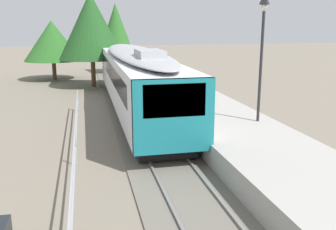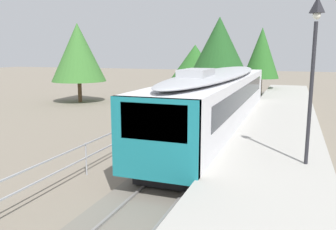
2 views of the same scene
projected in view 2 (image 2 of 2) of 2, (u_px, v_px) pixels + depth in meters
ground_plane at (107, 168)px, 13.81m from camera, size 160.00×160.00×0.00m
track_rails at (178, 176)px, 12.79m from camera, size 3.20×60.00×0.14m
commuter_train at (219, 97)px, 18.86m from camera, size 2.82×18.91×3.74m
station_platform at (270, 176)px, 11.62m from camera, size 3.90×60.00×0.90m
platform_lamp_mid_platform at (314, 50)px, 10.82m from camera, size 0.34×0.34×5.35m
tree_behind_carpark at (219, 49)px, 28.40m from camera, size 5.27×5.27×7.45m
tree_behind_station_far at (262, 53)px, 35.40m from camera, size 3.67×3.67×7.11m
tree_distant_left at (78, 53)px, 31.46m from camera, size 4.95×4.95×7.21m
tree_distant_centre at (195, 63)px, 34.28m from camera, size 5.17×5.17×5.34m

